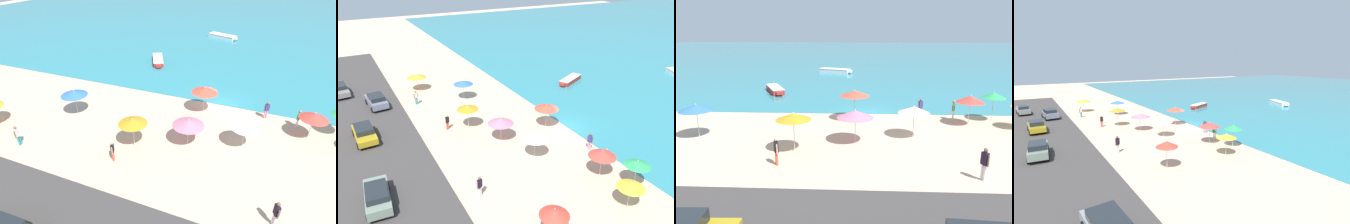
% 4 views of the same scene
% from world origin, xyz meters
% --- Properties ---
extents(ground_plane, '(160.00, 160.00, 0.00)m').
position_xyz_m(ground_plane, '(0.00, 0.00, 0.00)').
color(ground_plane, '#CFAC8F').
extents(coastal_road, '(80.00, 8.00, 0.06)m').
position_xyz_m(coastal_road, '(0.00, -18.00, 0.03)').
color(coastal_road, '#3D3937').
rests_on(coastal_road, ground_plane).
extents(beach_umbrella_0, '(2.47, 2.47, 2.60)m').
position_xyz_m(beach_umbrella_0, '(-1.11, -1.90, 2.30)').
color(beach_umbrella_0, '#B2B2B7').
rests_on(beach_umbrella_0, ground_plane).
extents(beach_umbrella_1, '(1.96, 1.96, 2.19)m').
position_xyz_m(beach_umbrella_1, '(11.77, -3.76, 1.93)').
color(beach_umbrella_1, '#B2B2B7').
rests_on(beach_umbrella_1, ground_plane).
extents(beach_umbrella_2, '(2.49, 2.49, 2.32)m').
position_xyz_m(beach_umbrella_2, '(-0.97, -7.25, 2.01)').
color(beach_umbrella_2, '#B2B2B7').
rests_on(beach_umbrella_2, ground_plane).
extents(beach_umbrella_3, '(1.90, 1.90, 2.49)m').
position_xyz_m(beach_umbrella_3, '(11.62, -10.12, 2.17)').
color(beach_umbrella_3, '#B2B2B7').
rests_on(beach_umbrella_3, ground_plane).
extents(beach_umbrella_4, '(2.20, 2.20, 2.47)m').
position_xyz_m(beach_umbrella_4, '(8.00, -2.87, 2.13)').
color(beach_umbrella_4, '#B2B2B7').
rests_on(beach_umbrella_4, ground_plane).
extents(beach_umbrella_5, '(2.41, 2.41, 2.45)m').
position_xyz_m(beach_umbrella_5, '(-12.15, -6.64, 2.16)').
color(beach_umbrella_5, '#B2B2B7').
rests_on(beach_umbrella_5, ground_plane).
extents(beach_umbrella_6, '(2.50, 2.50, 2.28)m').
position_xyz_m(beach_umbrella_6, '(-17.84, -10.97, 1.99)').
color(beach_umbrella_6, '#B2B2B7').
rests_on(beach_umbrella_6, ground_plane).
extents(beach_umbrella_7, '(2.22, 2.22, 2.34)m').
position_xyz_m(beach_umbrella_7, '(3.13, -6.00, 2.03)').
color(beach_umbrella_7, '#B2B2B7').
rests_on(beach_umbrella_7, ground_plane).
extents(beach_umbrella_8, '(1.93, 1.93, 2.44)m').
position_xyz_m(beach_umbrella_8, '(10.32, -1.55, 2.16)').
color(beach_umbrella_8, '#B2B2B7').
rests_on(beach_umbrella_8, ground_plane).
extents(beach_umbrella_9, '(2.21, 2.21, 2.57)m').
position_xyz_m(beach_umbrella_9, '(-4.77, -9.05, 2.30)').
color(beach_umbrella_9, '#B2B2B7').
rests_on(beach_umbrella_9, ground_plane).
extents(bather_0, '(0.31, 0.55, 1.74)m').
position_xyz_m(bather_0, '(-13.27, -12.30, 0.98)').
color(bather_0, teal).
rests_on(bather_0, ground_plane).
extents(bather_1, '(0.35, 0.53, 1.65)m').
position_xyz_m(bather_1, '(-5.40, -11.12, 0.92)').
color(bather_1, '#F8503B').
rests_on(bather_1, ground_plane).
extents(bather_2, '(0.30, 0.55, 1.71)m').
position_xyz_m(bather_2, '(7.15, -1.48, 0.96)').
color(bather_2, silver).
rests_on(bather_2, ground_plane).
extents(bather_3, '(0.35, 0.53, 1.77)m').
position_xyz_m(bather_3, '(5.75, -12.48, 1.00)').
color(bather_3, silver).
rests_on(bather_3, ground_plane).
extents(bather_4, '(0.50, 0.38, 1.71)m').
position_xyz_m(bather_4, '(4.51, -0.93, 0.96)').
color(bather_4, pink).
rests_on(bather_4, ground_plane).
extents(parked_car_0, '(4.14, 2.03, 1.48)m').
position_xyz_m(parked_car_0, '(3.18, -19.25, 0.85)').
color(parked_car_0, slate).
rests_on(parked_car_0, coastal_road).
extents(parked_car_1, '(4.39, 2.17, 1.41)m').
position_xyz_m(parked_car_1, '(-20.64, -20.16, 0.82)').
color(parked_car_1, gray).
rests_on(parked_car_1, coastal_road).
extents(parked_car_2, '(4.29, 2.05, 1.40)m').
position_xyz_m(parked_car_2, '(-7.09, -18.88, 0.80)').
color(parked_car_2, '#AB8B1B').
rests_on(parked_car_2, coastal_road).
extents(parked_car_3, '(4.29, 2.24, 1.50)m').
position_xyz_m(parked_car_3, '(-14.70, -16.63, 0.85)').
color(parked_car_3, slate).
rests_on(parked_car_3, coastal_road).
extents(skiff_nearshore, '(5.47, 3.23, 0.66)m').
position_xyz_m(skiff_nearshore, '(-4.70, 24.68, 0.38)').
color(skiff_nearshore, silver).
rests_on(skiff_nearshore, sea).
extents(skiff_offshore, '(3.12, 4.77, 0.66)m').
position_xyz_m(skiff_offshore, '(-10.56, 8.79, 0.38)').
color(skiff_offshore, '#B52E27').
rests_on(skiff_offshore, sea).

